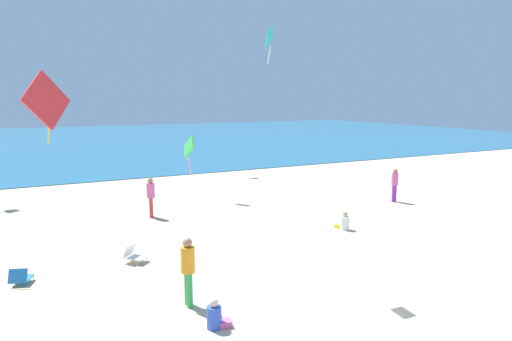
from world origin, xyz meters
TOP-DOWN VIEW (x-y plane):
  - ground_plane at (0.00, 10.00)m, footprint 120.00×120.00m
  - ocean_water at (0.00, 51.21)m, footprint 120.00×60.00m
  - beach_chair_near_camera at (-4.08, 6.03)m, footprint 0.82×0.83m
  - beach_chair_mid_beach at (-7.30, 5.65)m, footprint 0.68×0.79m
  - person_0 at (9.49, 8.66)m, footprint 0.43×0.43m
  - person_2 at (-3.55, 2.29)m, footprint 0.37×0.37m
  - person_3 at (4.14, 5.88)m, footprint 0.46×0.66m
  - person_4 at (-3.37, 0.94)m, footprint 0.61×0.40m
  - person_5 at (-2.17, 11.28)m, footprint 0.44×0.44m
  - kite_red at (-6.51, 1.68)m, footprint 0.93×0.77m
  - kite_green at (-3.72, 1.50)m, footprint 0.23×0.53m
  - kite_teal at (-0.60, 3.50)m, footprint 0.48×0.59m

SIDE VIEW (x-z plane):
  - ground_plane at x=0.00m, z-range 0.00..0.00m
  - ocean_water at x=0.00m, z-range 0.00..0.05m
  - beach_chair_mid_beach at x=-7.30m, z-range -0.03..0.49m
  - beach_chair_near_camera at x=-4.08m, z-range -0.03..0.55m
  - person_4 at x=-3.37m, z-range -0.09..0.62m
  - person_3 at x=4.14m, z-range -0.10..0.65m
  - person_0 at x=9.49m, z-range 0.13..1.83m
  - person_5 at x=-2.17m, z-range 0.14..1.89m
  - person_2 at x=-3.55m, z-range 0.14..1.90m
  - kite_green at x=-3.72m, z-range 3.64..4.50m
  - kite_red at x=-6.51m, z-range 4.40..5.81m
  - kite_teal at x=-0.60m, z-range 6.29..7.38m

